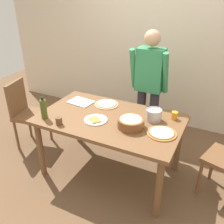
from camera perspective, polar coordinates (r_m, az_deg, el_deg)
The scene contains 14 objects.
ground at distance 3.21m, azimuth -0.41°, elevation -13.33°, with size 8.00×8.00×0.00m, color brown.
wall_back at distance 4.01m, azimuth 10.28°, elevation 15.55°, with size 5.60×0.10×2.60m, color beige.
dining_table at distance 2.82m, azimuth -0.45°, elevation -2.97°, with size 1.60×0.96×0.76m.
person_cook at distance 3.27m, azimuth 8.54°, elevation 6.44°, with size 0.49×0.25×1.62m.
chair_wooden_left at distance 3.62m, azimuth -19.23°, elevation 0.34°, with size 0.48×0.48×0.95m.
pizza_raw_on_board at distance 3.07m, azimuth -1.27°, elevation 1.80°, with size 0.29×0.29×0.02m.
pizza_cooked_on_tray at distance 2.53m, azimuth 11.37°, elevation -4.77°, with size 0.30×0.30×0.02m.
plate_with_slice at distance 2.72m, azimuth -3.80°, elevation -1.81°, with size 0.26×0.26×0.02m.
popcorn_bowl at distance 2.57m, azimuth 4.37°, elevation -2.30°, with size 0.28×0.28×0.11m.
olive_oil_bottle at distance 2.82m, azimuth -15.46°, elevation 0.70°, with size 0.07×0.07×0.26m.
steel_pot at distance 2.74m, azimuth 9.63°, elevation -0.61°, with size 0.17×0.17×0.13m.
cup_orange at distance 2.82m, azimuth 14.18°, elevation -0.78°, with size 0.07×0.07×0.09m, color orange.
cup_small_brown at distance 2.68m, azimuth -12.11°, elevation -2.04°, with size 0.07×0.07×0.09m, color brown.
cutting_board_white at distance 3.16m, azimuth -7.20°, elevation 2.32°, with size 0.30×0.22×0.01m, color white.
Camera 1 is at (1.10, -2.17, 2.09)m, focal length 39.71 mm.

